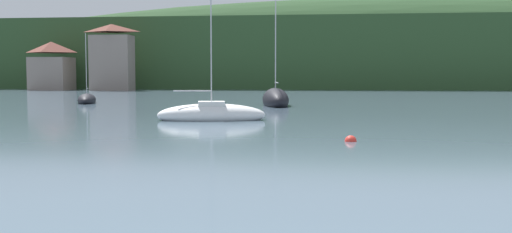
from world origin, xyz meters
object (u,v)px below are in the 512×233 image
shore_building_west (52,67)px  shore_building_westcentral (112,58)px  mooring_buoy_near (351,141)px  sailboat_far_1 (87,100)px  sailboat_far_6 (275,100)px  sailboat_far_4 (211,114)px

shore_building_west → shore_building_westcentral: bearing=-4.1°
mooring_buoy_near → shore_building_westcentral: bearing=117.3°
shore_building_westcentral → sailboat_far_1: 42.40m
shore_building_west → shore_building_westcentral: size_ratio=0.75×
shore_building_westcentral → shore_building_west: bearing=175.9°
sailboat_far_1 → sailboat_far_6: sailboat_far_6 is taller
shore_building_westcentral → mooring_buoy_near: shore_building_westcentral is taller
shore_building_west → mooring_buoy_near: size_ratio=16.33×
shore_building_west → sailboat_far_4: (38.71, -59.95, -3.53)m
sailboat_far_4 → sailboat_far_1: bearing=117.6°
mooring_buoy_near → sailboat_far_6: bearing=101.5°
sailboat_far_1 → mooring_buoy_near: bearing=19.5°
sailboat_far_1 → mooring_buoy_near: size_ratio=13.96×
sailboat_far_6 → sailboat_far_4: bearing=162.7°
sailboat_far_4 → shore_building_west: bearing=111.0°
shore_building_westcentral → sailboat_far_1: shore_building_westcentral is taller
shore_building_westcentral → sailboat_far_6: bearing=-54.4°
sailboat_far_4 → mooring_buoy_near: bearing=-64.4°
sailboat_far_1 → mooring_buoy_near: sailboat_far_1 is taller
sailboat_far_6 → mooring_buoy_near: size_ratio=19.59×
shore_building_west → sailboat_far_1: (23.11, -41.00, -3.59)m
shore_building_westcentral → mooring_buoy_near: size_ratio=21.92×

